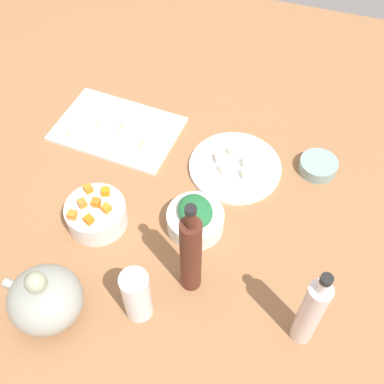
{
  "coord_description": "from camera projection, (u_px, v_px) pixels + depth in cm",
  "views": [
    {
      "loc": [
        -21.78,
        65.88,
        99.69
      ],
      "look_at": [
        0.0,
        0.0,
        8.0
      ],
      "focal_mm": 45.23,
      "sensor_mm": 36.0,
      "label": 1
    }
  ],
  "objects": [
    {
      "name": "tabletop",
      "position": [
        192.0,
        208.0,
        1.2
      ],
      "size": [
        190.0,
        190.0,
        3.0
      ],
      "primitive_type": "cube",
      "color": "#946540",
      "rests_on": "ground"
    },
    {
      "name": "cutting_board",
      "position": [
        118.0,
        129.0,
        1.34
      ],
      "size": [
        34.64,
        24.58,
        1.0
      ],
      "primitive_type": "cube",
      "rotation": [
        0.0,
        0.0,
        -0.07
      ],
      "color": "silver",
      "rests_on": "tabletop"
    },
    {
      "name": "plate_tofu",
      "position": [
        235.0,
        167.0,
        1.25
      ],
      "size": [
        23.92,
        23.92,
        1.2
      ],
      "primitive_type": "cylinder",
      "color": "white",
      "rests_on": "tabletop"
    },
    {
      "name": "bowl_greens",
      "position": [
        195.0,
        221.0,
        1.13
      ],
      "size": [
        13.39,
        13.39,
        5.17
      ],
      "primitive_type": "cylinder",
      "color": "white",
      "rests_on": "tabletop"
    },
    {
      "name": "bowl_carrots",
      "position": [
        96.0,
        214.0,
        1.13
      ],
      "size": [
        14.22,
        14.22,
        6.01
      ],
      "primitive_type": "cylinder",
      "color": "white",
      "rests_on": "tabletop"
    },
    {
      "name": "bowl_small_side",
      "position": [
        318.0,
        166.0,
        1.24
      ],
      "size": [
        9.73,
        9.73,
        3.22
      ],
      "primitive_type": "cylinder",
      "color": "#819D98",
      "rests_on": "tabletop"
    },
    {
      "name": "teapot",
      "position": [
        45.0,
        299.0,
        0.97
      ],
      "size": [
        16.92,
        15.07,
        15.52
      ],
      "color": "#96988F",
      "rests_on": "tabletop"
    },
    {
      "name": "bottle_0",
      "position": [
        311.0,
        312.0,
        0.91
      ],
      "size": [
        4.5,
        4.5,
        24.8
      ],
      "color": "silver",
      "rests_on": "tabletop"
    },
    {
      "name": "bottle_1",
      "position": [
        191.0,
        254.0,
        0.97
      ],
      "size": [
        4.46,
        4.46,
        28.14
      ],
      "color": "#51251A",
      "rests_on": "tabletop"
    },
    {
      "name": "drinking_glass_0",
      "position": [
        137.0,
        295.0,
        0.97
      ],
      "size": [
        5.82,
        5.82,
        14.14
      ],
      "primitive_type": "cylinder",
      "color": "white",
      "rests_on": "tabletop"
    },
    {
      "name": "carrot_cube_0",
      "position": [
        106.0,
        192.0,
        1.13
      ],
      "size": [
        2.34,
        2.34,
        1.8
      ],
      "primitive_type": "cube",
      "rotation": [
        0.0,
        0.0,
        1.95
      ],
      "color": "orange",
      "rests_on": "bowl_carrots"
    },
    {
      "name": "carrot_cube_1",
      "position": [
        82.0,
        203.0,
        1.11
      ],
      "size": [
        2.54,
        2.54,
        1.8
      ],
      "primitive_type": "cube",
      "rotation": [
        0.0,
        0.0,
        0.85
      ],
      "color": "orange",
      "rests_on": "bowl_carrots"
    },
    {
      "name": "carrot_cube_2",
      "position": [
        106.0,
        208.0,
        1.1
      ],
      "size": [
        2.34,
        2.34,
        1.8
      ],
      "primitive_type": "cube",
      "rotation": [
        0.0,
        0.0,
        1.19
      ],
      "color": "orange",
      "rests_on": "bowl_carrots"
    },
    {
      "name": "carrot_cube_3",
      "position": [
        96.0,
        202.0,
        1.11
      ],
      "size": [
        2.03,
        2.03,
        1.8
      ],
      "primitive_type": "cube",
      "rotation": [
        0.0,
        0.0,
        0.14
      ],
      "color": "orange",
      "rests_on": "bowl_carrots"
    },
    {
      "name": "carrot_cube_4",
      "position": [
        72.0,
        215.0,
        1.09
      ],
      "size": [
        2.0,
        2.0,
        1.8
      ],
      "primitive_type": "cube",
      "rotation": [
        0.0,
        0.0,
        1.69
      ],
      "color": "orange",
      "rests_on": "bowl_carrots"
    },
    {
      "name": "carrot_cube_5",
      "position": [
        89.0,
        220.0,
        1.08
      ],
      "size": [
        2.4,
        2.4,
        1.8
      ],
      "primitive_type": "cube",
      "rotation": [
        0.0,
        0.0,
        1.13
      ],
      "color": "orange",
      "rests_on": "bowl_carrots"
    },
    {
      "name": "carrot_cube_6",
      "position": [
        88.0,
        189.0,
        1.13
      ],
      "size": [
        2.52,
        2.52,
        1.8
      ],
      "primitive_type": "cube",
      "rotation": [
        0.0,
        0.0,
        0.92
      ],
      "color": "orange",
      "rests_on": "bowl_carrots"
    },
    {
      "name": "chopped_greens_mound",
      "position": [
        195.0,
        211.0,
        1.1
      ],
      "size": [
        11.81,
        12.26,
        2.98
      ],
      "primitive_type": "ellipsoid",
      "rotation": [
        0.0,
        0.0,
        2.18
      ],
      "color": "#216937",
      "rests_on": "bowl_greens"
    },
    {
      "name": "tofu_cube_0",
      "position": [
        247.0,
        162.0,
        1.24
      ],
      "size": [
        2.88,
        2.88,
        2.2
      ],
      "primitive_type": "cube",
      "rotation": [
        0.0,
        0.0,
        0.39
      ],
      "color": "#E9F0CD",
      "rests_on": "plate_tofu"
    },
    {
      "name": "tofu_cube_1",
      "position": [
        246.0,
        174.0,
        1.22
      ],
      "size": [
        2.96,
        2.96,
        2.2
      ],
      "primitive_type": "cube",
      "rotation": [
        0.0,
        0.0,
        0.47
      ],
      "color": "#EFEACA",
      "rests_on": "plate_tofu"
    },
    {
      "name": "tofu_cube_2",
      "position": [
        219.0,
        157.0,
        1.25
      ],
      "size": [
        3.05,
        3.05,
        2.2
      ],
      "primitive_type": "cube",
      "rotation": [
        0.0,
        0.0,
        2.15
      ],
      "color": "white",
      "rests_on": "plate_tofu"
    },
    {
      "name": "tofu_cube_3",
      "position": [
        224.0,
        169.0,
        1.23
      ],
      "size": [
        3.1,
        3.1,
        2.2
      ],
      "primitive_type": "cube",
      "rotation": [
        0.0,
        0.0,
        2.42
      ],
      "color": "white",
      "rests_on": "plate_tofu"
    },
    {
      "name": "tofu_cube_4",
      "position": [
        233.0,
        151.0,
        1.26
      ],
      "size": [
        3.1,
        3.1,
        2.2
      ],
      "primitive_type": "cube",
      "rotation": [
        0.0,
        0.0,
        2.43
      ],
      "color": "white",
      "rests_on": "plate_tofu"
    },
    {
      "name": "dumpling_0",
      "position": [
        73.0,
        133.0,
        1.31
      ],
      "size": [
        5.67,
        5.62,
        2.12
      ],
      "primitive_type": "pyramid",
      "rotation": [
        0.0,
        0.0,
        2.83
      ],
      "color": "beige",
      "rests_on": "cutting_board"
    },
    {
      "name": "dumpling_1",
      "position": [
        100.0,
        129.0,
        1.31
      ],
      "size": [
        7.49,
        7.58,
        3.17
      ],
      "primitive_type": "pyramid",
      "rotation": [
        0.0,
        0.0,
        5.37
      ],
      "color": "beige",
      "rests_on": "cutting_board"
    },
    {
      "name": "dumpling_2",
      "position": [
        126.0,
        126.0,
        1.32
      ],
      "size": [
        6.7,
        6.91,
        2.89
      ],
      "primitive_type": "pyramid",
      "rotation": [
        0.0,
        0.0,
        4.26
      ],
      "color": "beige",
      "rests_on": "cutting_board"
    },
    {
      "name": "dumpling_3",
      "position": [
        146.0,
        143.0,
        1.28
      ],
      "size": [
        5.55,
        5.27,
        2.34
      ],
      "primitive_type": "pyramid",
      "rotation": [
        0.0,
        0.0,
        2.72
      ],
      "color": "beige",
      "rests_on": "cutting_board"
    }
  ]
}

